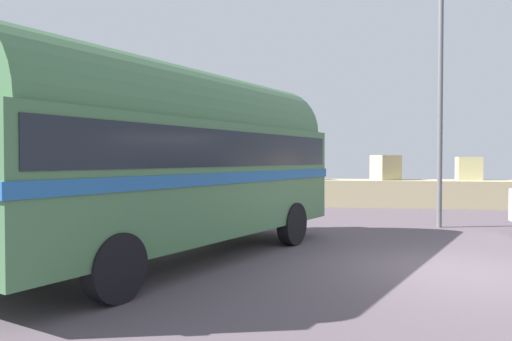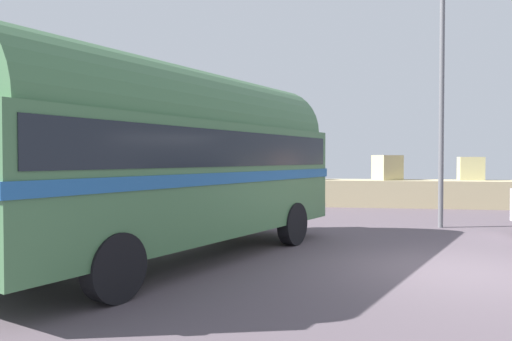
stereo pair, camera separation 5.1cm
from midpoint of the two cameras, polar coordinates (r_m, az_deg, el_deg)
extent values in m
cube|color=#564A52|center=(9.30, 22.45, -10.88)|extent=(32.00, 26.00, 0.02)
cube|color=tan|center=(20.80, 14.94, -2.59)|extent=(31.36, 1.80, 1.10)
sphere|color=#ABA489|center=(23.82, -18.25, 0.33)|extent=(0.93, 0.93, 0.93)
cube|color=#BDB18D|center=(21.67, -12.40, 0.80)|extent=(0.98, 1.36, 1.33)
cube|color=#AA958B|center=(20.73, -2.01, 0.19)|extent=(1.10, 1.06, 0.89)
cube|color=tan|center=(20.46, 5.14, 0.17)|extent=(1.15, 1.17, 0.89)
cube|color=tan|center=(20.78, 14.88, 0.33)|extent=(1.24, 1.30, 1.02)
cube|color=tan|center=(21.82, 23.60, 0.22)|extent=(0.97, 0.72, 0.95)
cylinder|color=black|center=(12.25, -5.12, -5.52)|extent=(0.62, 0.99, 0.96)
cylinder|color=black|center=(11.09, 4.13, -6.24)|extent=(0.62, 0.99, 0.96)
cylinder|color=black|center=(8.69, -26.30, -8.49)|extent=(0.62, 0.99, 0.96)
cylinder|color=black|center=(6.96, -16.37, -10.86)|extent=(0.62, 0.99, 0.96)
cube|color=#416C44|center=(9.45, -9.18, -1.04)|extent=(5.42, 8.68, 2.10)
cylinder|color=#416C44|center=(9.46, -9.21, 5.33)|extent=(5.10, 8.29, 2.20)
cube|color=#225996|center=(9.45, -9.18, -0.72)|extent=(5.49, 8.78, 0.20)
cube|color=black|center=(9.44, -9.20, 2.47)|extent=(5.32, 8.38, 0.64)
cube|color=silver|center=(13.04, 3.18, -4.19)|extent=(2.17, 1.02, 0.28)
cylinder|color=#5B5B60|center=(14.82, 20.69, 7.15)|extent=(0.14, 0.14, 6.97)
camera|label=1|loc=(0.03, -90.16, 0.00)|focal=34.14mm
camera|label=2|loc=(0.03, 89.84, 0.00)|focal=34.14mm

